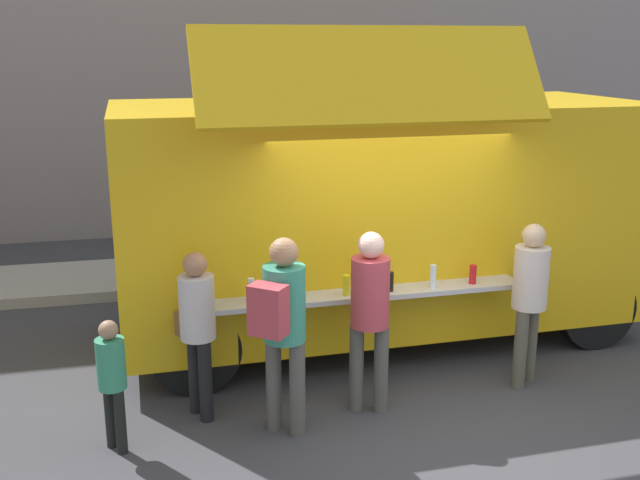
# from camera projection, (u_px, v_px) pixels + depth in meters

# --- Properties ---
(ground_plane) EXTENTS (60.00, 60.00, 0.00)m
(ground_plane) POSITION_uv_depth(u_px,v_px,m) (427.00, 429.00, 6.67)
(ground_plane) COLOR #38383D
(curb_strip) EXTENTS (28.00, 1.60, 0.15)m
(curb_strip) POSITION_uv_depth(u_px,v_px,m) (53.00, 283.00, 10.47)
(curb_strip) COLOR #9E998E
(curb_strip) RESTS_ON ground
(food_truck_main) EXTENTS (5.97, 3.10, 3.54)m
(food_truck_main) POSITION_uv_depth(u_px,v_px,m) (380.00, 210.00, 8.52)
(food_truck_main) COLOR gold
(food_truck_main) RESTS_ON ground
(trash_bin) EXTENTS (0.60, 0.60, 0.90)m
(trash_bin) POSITION_uv_depth(u_px,v_px,m) (556.00, 232.00, 11.79)
(trash_bin) COLOR #2D5E35
(trash_bin) RESTS_ON ground
(customer_front_ordering) EXTENTS (0.36, 0.36, 1.75)m
(customer_front_ordering) POSITION_uv_depth(u_px,v_px,m) (370.00, 307.00, 6.75)
(customer_front_ordering) COLOR #4D4B44
(customer_front_ordering) RESTS_ON ground
(customer_mid_with_backpack) EXTENTS (0.54, 0.57, 1.80)m
(customer_mid_with_backpack) POSITION_uv_depth(u_px,v_px,m) (282.00, 318.00, 6.31)
(customer_mid_with_backpack) COLOR #4D4944
(customer_mid_with_backpack) RESTS_ON ground
(customer_rear_waiting) EXTENTS (0.36, 0.51, 1.59)m
(customer_rear_waiting) POSITION_uv_depth(u_px,v_px,m) (197.00, 321.00, 6.68)
(customer_rear_waiting) COLOR black
(customer_rear_waiting) RESTS_ON ground
(customer_extra_browsing) EXTENTS (0.34, 0.34, 1.69)m
(customer_extra_browsing) POSITION_uv_depth(u_px,v_px,m) (530.00, 290.00, 7.30)
(customer_extra_browsing) COLOR #4F4B3E
(customer_extra_browsing) RESTS_ON ground
(child_near_queue) EXTENTS (0.24, 0.24, 1.18)m
(child_near_queue) POSITION_uv_depth(u_px,v_px,m) (112.00, 374.00, 6.15)
(child_near_queue) COLOR black
(child_near_queue) RESTS_ON ground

